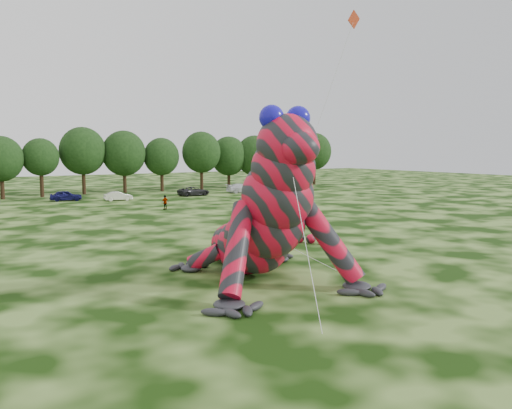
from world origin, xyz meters
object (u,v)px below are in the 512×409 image
at_px(flying_kite, 348,37).
at_px(car_6, 194,191).
at_px(tree_9, 41,168).
at_px(tree_11, 124,162).
at_px(tree_15, 255,161).
at_px(tree_12, 162,165).
at_px(tree_10, 83,161).
at_px(car_7, 242,188).
at_px(tree_8, 1,168).
at_px(car_5, 118,196).
at_px(tree_14, 229,162).
at_px(car_4, 66,196).
at_px(tree_13, 201,161).
at_px(inflatable_gecko, 247,193).
at_px(spectator_3, 165,202).
at_px(tree_16, 280,161).
at_px(tree_17, 314,159).

height_order(flying_kite, car_6, flying_kite).
height_order(tree_9, tree_11, tree_11).
bearing_deg(tree_9, tree_11, 3.82).
distance_m(flying_kite, tree_15, 55.00).
bearing_deg(car_6, tree_12, 1.26).
relative_size(tree_10, car_7, 2.05).
relative_size(tree_8, car_5, 2.37).
height_order(tree_14, tree_15, tree_15).
bearing_deg(car_4, car_7, -82.68).
bearing_deg(car_5, tree_14, -58.94).
distance_m(tree_13, car_6, 12.37).
xyz_separation_m(inflatable_gecko, flying_kite, (13.12, 6.30, 11.23)).
height_order(tree_9, car_7, tree_9).
bearing_deg(car_6, tree_10, 46.27).
height_order(tree_12, car_6, tree_12).
distance_m(tree_8, spectator_3, 28.41).
bearing_deg(tree_14, car_5, -152.78).
height_order(tree_13, tree_16, tree_13).
bearing_deg(tree_12, flying_kite, -94.26).
height_order(tree_11, tree_12, tree_11).
relative_size(inflatable_gecko, tree_16, 1.95).
bearing_deg(spectator_3, tree_10, -102.50).
distance_m(tree_8, car_6, 27.26).
xyz_separation_m(tree_8, car_6, (25.21, -9.67, -3.79)).
distance_m(tree_13, tree_15, 11.36).
bearing_deg(tree_8, car_5, -39.34).
relative_size(tree_8, tree_13, 0.88).
bearing_deg(car_4, tree_8, 54.98).
xyz_separation_m(tree_17, spectator_3, (-41.36, -23.65, -4.30)).
distance_m(tree_10, tree_14, 26.07).
relative_size(tree_11, car_7, 1.96).
height_order(tree_16, car_4, tree_16).
relative_size(tree_16, spectator_3, 5.55).
height_order(inflatable_gecko, spectator_3, inflatable_gecko).
relative_size(inflatable_gecko, car_7, 3.57).
height_order(tree_14, car_5, tree_14).
relative_size(flying_kite, tree_17, 1.77).
height_order(car_5, spectator_3, spectator_3).
xyz_separation_m(tree_10, tree_15, (31.08, -0.81, -0.44)).
relative_size(tree_16, tree_17, 0.91).
distance_m(tree_15, spectator_3, 37.50).
relative_size(car_5, car_6, 0.77).
bearing_deg(tree_17, flying_kite, -126.54).
height_order(inflatable_gecko, tree_16, tree_16).
bearing_deg(car_6, flying_kite, 169.08).
bearing_deg(tree_12, inflatable_gecko, -106.84).
distance_m(tree_12, car_5, 16.45).
relative_size(tree_9, car_4, 2.06).
height_order(flying_kite, tree_14, flying_kite).
bearing_deg(tree_10, tree_9, -168.98).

